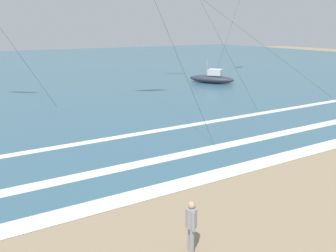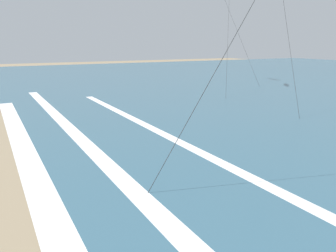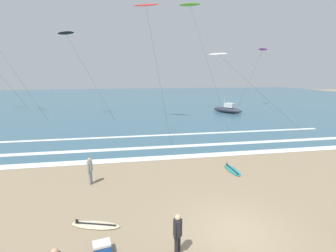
% 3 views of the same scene
% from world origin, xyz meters
% --- Properties ---
extents(wave_foam_shoreline, '(43.67, 0.98, 0.01)m').
position_xyz_m(wave_foam_shoreline, '(0.62, 9.38, 0.01)').
color(wave_foam_shoreline, white).
rests_on(wave_foam_shoreline, ocean_surface).
extents(wave_foam_mid_break, '(56.37, 0.76, 0.01)m').
position_xyz_m(wave_foam_mid_break, '(1.36, 12.16, 0.01)').
color(wave_foam_mid_break, white).
rests_on(wave_foam_mid_break, ocean_surface).
extents(wave_foam_outer_break, '(38.93, 0.58, 0.01)m').
position_xyz_m(wave_foam_outer_break, '(-1.90, 16.39, 0.01)').
color(wave_foam_outer_break, white).
rests_on(wave_foam_outer_break, ocean_surface).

